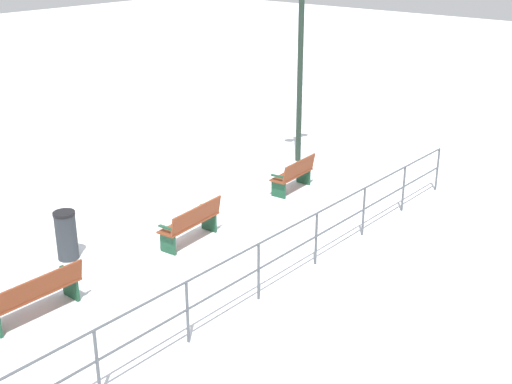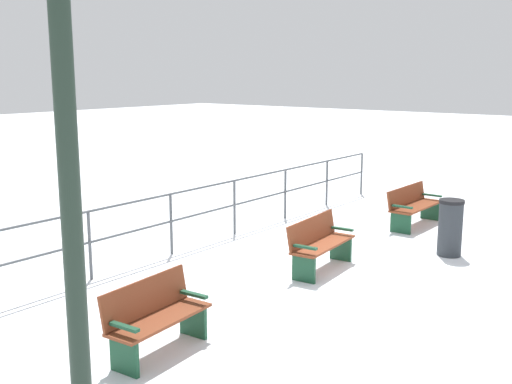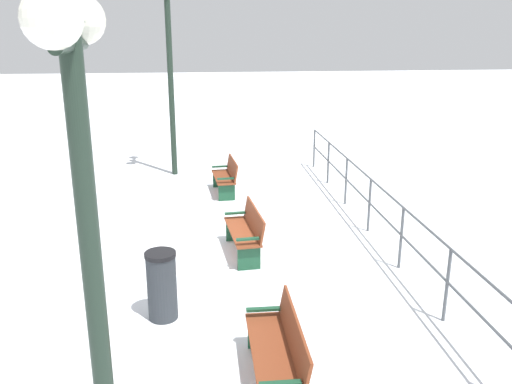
% 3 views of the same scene
% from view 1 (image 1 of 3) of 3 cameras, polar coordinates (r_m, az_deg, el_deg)
% --- Properties ---
extents(ground_plane, '(80.00, 80.00, 0.00)m').
position_cam_1_polar(ground_plane, '(14.30, -5.66, -4.19)').
color(ground_plane, white).
rests_on(ground_plane, ground).
extents(bench_nearest, '(0.60, 1.40, 0.85)m').
position_cam_1_polar(bench_nearest, '(16.79, 3.25, 1.51)').
color(bench_nearest, brown).
rests_on(bench_nearest, ground).
extents(bench_second, '(0.63, 1.57, 0.86)m').
position_cam_1_polar(bench_second, '(14.07, -5.50, -2.58)').
color(bench_second, brown).
rests_on(bench_second, ground).
extents(bench_third, '(0.54, 1.70, 0.83)m').
position_cam_1_polar(bench_third, '(12.02, -18.30, -8.20)').
color(bench_third, brown).
rests_on(bench_third, ground).
extents(lamppost_near, '(0.31, 1.06, 5.04)m').
position_cam_1_polar(lamppost_near, '(18.38, 3.83, 12.66)').
color(lamppost_near, '#1E2D23').
rests_on(lamppost_near, ground).
extents(waterfront_railing, '(0.05, 12.30, 1.11)m').
position_cam_1_polar(waterfront_railing, '(12.40, 2.82, -4.54)').
color(waterfront_railing, '#4C5156').
rests_on(waterfront_railing, ground).
extents(trash_bin, '(0.44, 0.44, 1.01)m').
position_cam_1_polar(trash_bin, '(13.84, -15.82, -3.56)').
color(trash_bin, '#2D3338').
rests_on(trash_bin, ground).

